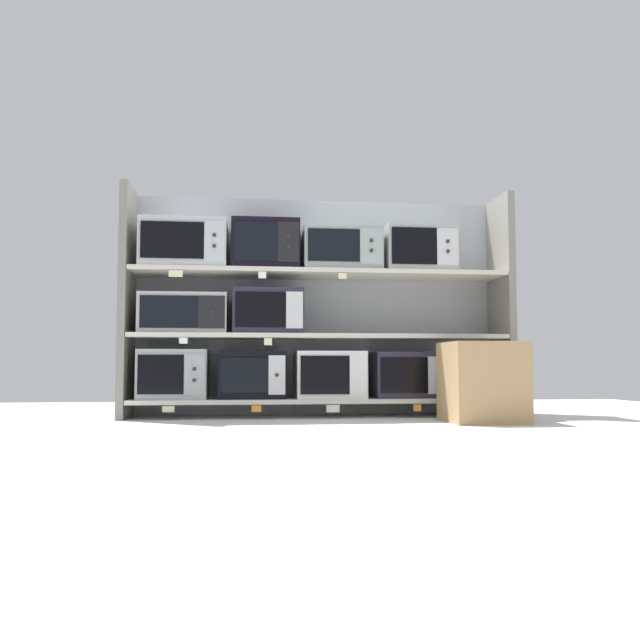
{
  "coord_description": "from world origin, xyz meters",
  "views": [
    {
      "loc": [
        -0.5,
        -4.53,
        0.35
      ],
      "look_at": [
        0.0,
        0.0,
        0.66
      ],
      "focal_mm": 37.32,
      "sensor_mm": 36.0,
      "label": 1
    }
  ],
  "objects_px": {
    "microwave_0": "(174,374)",
    "microwave_4": "(184,314)",
    "shipping_carton": "(482,382)",
    "microwave_2": "(329,375)",
    "microwave_8": "(341,250)",
    "microwave_5": "(268,312)",
    "microwave_9": "(417,251)",
    "microwave_7": "(265,247)",
    "microwave_6": "(185,246)",
    "microwave_1": "(252,375)",
    "microwave_3": "(409,375)"
  },
  "relations": [
    {
      "from": "microwave_5",
      "to": "microwave_9",
      "type": "height_order",
      "value": "microwave_9"
    },
    {
      "from": "microwave_4",
      "to": "microwave_8",
      "type": "relative_size",
      "value": 1.07
    },
    {
      "from": "microwave_2",
      "to": "microwave_6",
      "type": "distance_m",
      "value": 1.32
    },
    {
      "from": "microwave_0",
      "to": "microwave_3",
      "type": "height_order",
      "value": "microwave_0"
    },
    {
      "from": "microwave_5",
      "to": "microwave_6",
      "type": "distance_m",
      "value": 0.72
    },
    {
      "from": "microwave_5",
      "to": "microwave_9",
      "type": "xyz_separation_m",
      "value": [
        1.05,
        -0.0,
        0.44
      ]
    },
    {
      "from": "microwave_6",
      "to": "microwave_2",
      "type": "bearing_deg",
      "value": -0.01
    },
    {
      "from": "microwave_3",
      "to": "microwave_7",
      "type": "bearing_deg",
      "value": -179.99
    },
    {
      "from": "microwave_4",
      "to": "microwave_5",
      "type": "bearing_deg",
      "value": 0.01
    },
    {
      "from": "microwave_8",
      "to": "microwave_3",
      "type": "bearing_deg",
      "value": -0.02
    },
    {
      "from": "microwave_4",
      "to": "microwave_0",
      "type": "bearing_deg",
      "value": 179.95
    },
    {
      "from": "microwave_4",
      "to": "shipping_carton",
      "type": "bearing_deg",
      "value": -16.78
    },
    {
      "from": "shipping_carton",
      "to": "microwave_0",
      "type": "bearing_deg",
      "value": 163.74
    },
    {
      "from": "microwave_2",
      "to": "microwave_5",
      "type": "distance_m",
      "value": 0.6
    },
    {
      "from": "microwave_0",
      "to": "microwave_7",
      "type": "distance_m",
      "value": 1.06
    },
    {
      "from": "microwave_8",
      "to": "shipping_carton",
      "type": "relative_size",
      "value": 1.09
    },
    {
      "from": "microwave_2",
      "to": "microwave_8",
      "type": "relative_size",
      "value": 0.87
    },
    {
      "from": "microwave_0",
      "to": "shipping_carton",
      "type": "distance_m",
      "value": 2.01
    },
    {
      "from": "microwave_0",
      "to": "microwave_3",
      "type": "xyz_separation_m",
      "value": [
        1.61,
        0.0,
        -0.01
      ]
    },
    {
      "from": "microwave_1",
      "to": "microwave_4",
      "type": "distance_m",
      "value": 0.61
    },
    {
      "from": "microwave_2",
      "to": "microwave_5",
      "type": "relative_size",
      "value": 0.99
    },
    {
      "from": "microwave_8",
      "to": "shipping_carton",
      "type": "distance_m",
      "value": 1.33
    },
    {
      "from": "microwave_2",
      "to": "microwave_4",
      "type": "distance_m",
      "value": 1.07
    },
    {
      "from": "microwave_7",
      "to": "microwave_8",
      "type": "relative_size",
      "value": 0.85
    },
    {
      "from": "microwave_6",
      "to": "shipping_carton",
      "type": "height_order",
      "value": "microwave_6"
    },
    {
      "from": "microwave_7",
      "to": "microwave_9",
      "type": "bearing_deg",
      "value": -0.0
    },
    {
      "from": "microwave_0",
      "to": "microwave_4",
      "type": "distance_m",
      "value": 0.41
    },
    {
      "from": "microwave_0",
      "to": "shipping_carton",
      "type": "height_order",
      "value": "shipping_carton"
    },
    {
      "from": "microwave_1",
      "to": "microwave_7",
      "type": "distance_m",
      "value": 0.88
    },
    {
      "from": "microwave_7",
      "to": "microwave_1",
      "type": "bearing_deg",
      "value": 179.8
    },
    {
      "from": "microwave_4",
      "to": "microwave_2",
      "type": "bearing_deg",
      "value": -0.0
    },
    {
      "from": "microwave_1",
      "to": "shipping_carton",
      "type": "bearing_deg",
      "value": -21.79
    },
    {
      "from": "microwave_4",
      "to": "microwave_5",
      "type": "xyz_separation_m",
      "value": [
        0.56,
        0.0,
        0.02
      ]
    },
    {
      "from": "microwave_2",
      "to": "microwave_3",
      "type": "bearing_deg",
      "value": 0.02
    },
    {
      "from": "microwave_1",
      "to": "shipping_carton",
      "type": "relative_size",
      "value": 0.91
    },
    {
      "from": "microwave_0",
      "to": "microwave_6",
      "type": "height_order",
      "value": "microwave_6"
    },
    {
      "from": "microwave_1",
      "to": "microwave_8",
      "type": "distance_m",
      "value": 1.05
    },
    {
      "from": "microwave_0",
      "to": "microwave_4",
      "type": "bearing_deg",
      "value": -0.05
    },
    {
      "from": "microwave_3",
      "to": "microwave_6",
      "type": "distance_m",
      "value": 1.78
    },
    {
      "from": "microwave_6",
      "to": "microwave_7",
      "type": "distance_m",
      "value": 0.54
    },
    {
      "from": "microwave_4",
      "to": "microwave_3",
      "type": "bearing_deg",
      "value": 0.01
    },
    {
      "from": "microwave_3",
      "to": "microwave_8",
      "type": "height_order",
      "value": "microwave_8"
    },
    {
      "from": "microwave_7",
      "to": "microwave_0",
      "type": "bearing_deg",
      "value": 180.0
    },
    {
      "from": "microwave_3",
      "to": "microwave_5",
      "type": "bearing_deg",
      "value": -180.0
    },
    {
      "from": "microwave_6",
      "to": "microwave_5",
      "type": "bearing_deg",
      "value": -0.01
    },
    {
      "from": "microwave_5",
      "to": "microwave_9",
      "type": "distance_m",
      "value": 1.13
    },
    {
      "from": "microwave_5",
      "to": "microwave_7",
      "type": "xyz_separation_m",
      "value": [
        -0.02,
        -0.0,
        0.45
      ]
    },
    {
      "from": "microwave_8",
      "to": "microwave_9",
      "type": "xyz_separation_m",
      "value": [
        0.54,
        -0.0,
        0.0
      ]
    },
    {
      "from": "microwave_9",
      "to": "microwave_4",
      "type": "bearing_deg",
      "value": 180.0
    },
    {
      "from": "microwave_2",
      "to": "microwave_4",
      "type": "bearing_deg",
      "value": 180.0
    }
  ]
}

